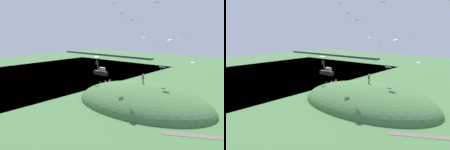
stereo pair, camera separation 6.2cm
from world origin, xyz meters
TOP-DOWN VIEW (x-y plane):
  - ground_plane at (0.00, 0.00)m, footprint 160.00×160.00m
  - lake_water at (-27.78, 0.00)m, footprint 48.25×80.00m
  - grass_hill at (11.09, -3.87)m, footprint 26.18×16.88m
  - dirt_path at (25.96, -8.91)m, footprint 13.00×7.48m
  - bridge_deck_far at (-27.78, 29.25)m, footprint 43.43×1.80m
  - boat_on_lake at (-13.43, 11.93)m, footprint 5.11×1.65m
  - person_on_hilltop at (10.83, -3.12)m, footprint 0.52×0.52m
  - person_near_shore at (-1.34, 0.36)m, footprint 0.56×0.56m
  - person_with_child at (-1.84, 2.38)m, footprint 0.61×0.61m
  - kite_0 at (9.76, 8.58)m, footprint 1.38×1.34m
  - kite_1 at (3.64, 5.83)m, footprint 0.90×1.14m
  - kite_2 at (7.00, 7.51)m, footprint 1.14×0.95m
  - kite_3 at (14.55, -3.12)m, footprint 1.13×0.90m
  - kite_4 at (0.44, -4.35)m, footprint 1.05×0.74m
  - kite_5 at (7.53, -5.08)m, footprint 1.05×0.79m
  - kite_6 at (15.65, 7.58)m, footprint 0.76×0.63m
  - kite_7 at (6.31, 3.80)m, footprint 0.70×0.91m
  - kite_8 at (1.54, 6.15)m, footprint 1.23×1.33m
  - kite_9 at (11.82, 8.31)m, footprint 1.23×1.41m
  - kite_10 at (3.84, -3.11)m, footprint 0.94×0.80m
  - kite_11 at (15.00, 4.76)m, footprint 1.16×1.21m
  - kite_12 at (5.34, 10.04)m, footprint 1.02×0.87m
  - kite_13 at (10.91, 0.65)m, footprint 0.89×0.88m
  - mooring_post at (-3.79, 1.14)m, footprint 0.14×0.14m

SIDE VIEW (x-z plane):
  - lake_water at x=-27.78m, z-range -0.40..0.00m
  - ground_plane at x=0.00m, z-range 0.00..0.00m
  - grass_hill at x=11.09m, z-range -3.70..3.70m
  - dirt_path at x=25.96m, z-range 0.00..0.04m
  - mooring_post at x=-3.79m, z-range 0.00..1.18m
  - boat_on_lake at x=-13.43m, z-range -1.20..2.85m
  - person_with_child at x=-1.84m, z-range 0.22..2.01m
  - person_near_shore at x=-1.34m, z-range 0.23..2.07m
  - bridge_deck_far at x=-27.78m, z-range 3.31..4.01m
  - person_on_hilltop at x=10.83m, z-range 3.92..5.67m
  - kite_6 at x=15.65m, z-range 6.00..7.44m
  - kite_3 at x=14.55m, z-range 5.80..8.13m
  - kite_4 at x=0.44m, z-range 7.08..8.70m
  - kite_12 at x=5.34m, z-range 9.32..10.58m
  - kite_0 at x=9.76m, z-range 9.91..12.14m
  - kite_9 at x=11.82m, z-range 10.18..12.59m
  - kite_7 at x=6.31m, z-range 11.10..12.22m
  - kite_13 at x=10.91m, z-range 11.08..13.18m
  - kite_11 at x=15.00m, z-range 11.55..13.49m
  - kite_1 at x=3.64m, z-range 14.06..15.17m
  - kite_8 at x=1.54m, z-range 14.68..16.23m
  - kite_5 at x=7.53m, z-range 14.93..17.08m
  - kite_10 at x=3.84m, z-range 17.34..18.77m
  - kite_2 at x=7.00m, z-range 18.32..19.70m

